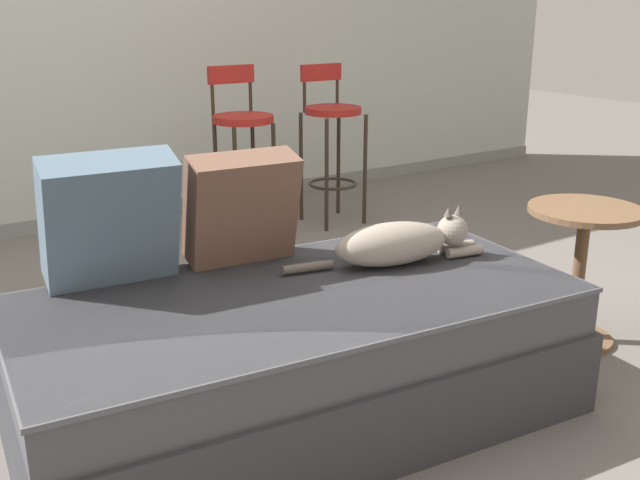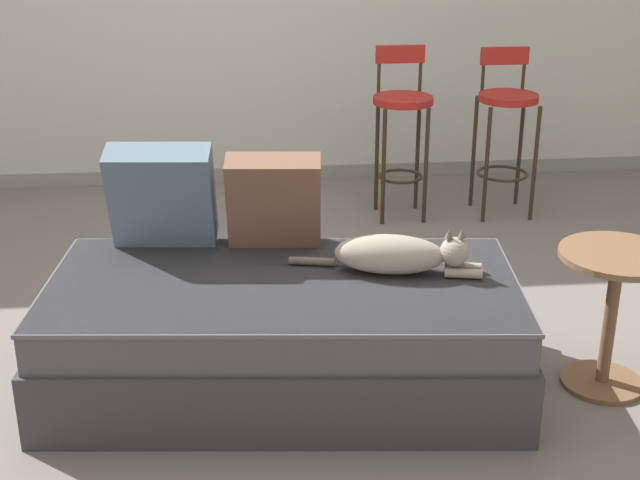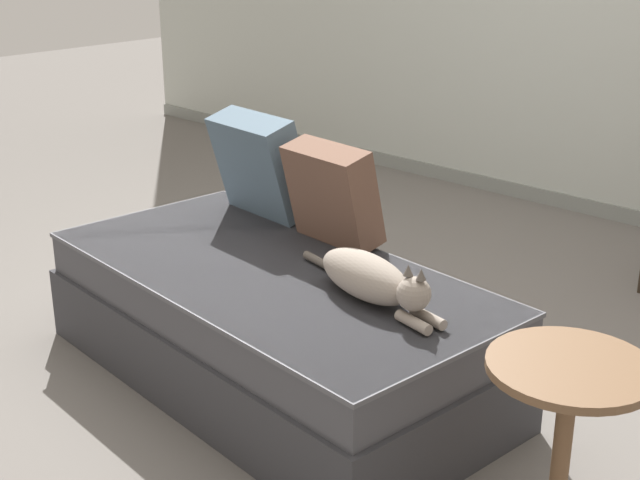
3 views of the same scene
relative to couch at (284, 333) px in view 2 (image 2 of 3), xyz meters
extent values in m
plane|color=#66605B|center=(0.00, 0.40, -0.23)|extent=(16.00, 16.00, 0.00)
cube|color=gray|center=(0.00, 2.60, -0.18)|extent=(8.00, 0.02, 0.09)
cube|color=#353539|center=(0.00, 0.00, -0.09)|extent=(1.87, 1.05, 0.28)
cube|color=#47474C|center=(0.00, 0.00, 0.14)|extent=(1.83, 1.01, 0.16)
cube|color=#525257|center=(0.00, 0.00, 0.21)|extent=(1.84, 1.02, 0.02)
cube|color=#4C6070|center=(-0.46, 0.39, 0.44)|extent=(0.44, 0.29, 0.44)
cube|color=brown|center=(-0.01, 0.35, 0.42)|extent=(0.39, 0.25, 0.40)
ellipsoid|color=gray|center=(0.41, 0.04, 0.29)|extent=(0.45, 0.25, 0.15)
sphere|color=gray|center=(0.65, -0.01, 0.32)|extent=(0.11, 0.11, 0.11)
cone|color=#544C44|center=(0.62, -0.01, 0.39)|extent=(0.03, 0.03, 0.04)
cone|color=#544C44|center=(0.67, -0.01, 0.39)|extent=(0.03, 0.03, 0.04)
cylinder|color=gray|center=(0.68, -0.04, 0.24)|extent=(0.14, 0.06, 0.04)
cylinder|color=gray|center=(0.69, 0.01, 0.24)|extent=(0.14, 0.06, 0.04)
cylinder|color=#544C44|center=(0.12, 0.13, 0.24)|extent=(0.18, 0.07, 0.03)
cylinder|color=#2D2319|center=(0.67, 1.71, 0.11)|extent=(0.02, 0.02, 0.67)
cylinder|color=#2D2319|center=(0.91, 1.71, 0.11)|extent=(0.02, 0.02, 0.67)
cylinder|color=#2D2319|center=(0.67, 1.96, 0.11)|extent=(0.02, 0.02, 0.67)
cylinder|color=#2D2319|center=(0.91, 1.96, 0.11)|extent=(0.02, 0.02, 0.67)
torus|color=#2D2319|center=(0.79, 1.84, 0.02)|extent=(0.26, 0.26, 0.02)
cylinder|color=maroon|center=(0.79, 1.84, 0.47)|extent=(0.34, 0.34, 0.04)
cylinder|color=#2D2319|center=(0.67, 1.97, 0.57)|extent=(0.02, 0.02, 0.25)
cylinder|color=#2D2319|center=(0.91, 1.97, 0.57)|extent=(0.02, 0.02, 0.25)
cube|color=maroon|center=(0.79, 1.97, 0.70)|extent=(0.28, 0.03, 0.10)
cylinder|color=#2D2319|center=(1.26, 1.69, 0.11)|extent=(0.02, 0.02, 0.67)
cylinder|color=#2D2319|center=(1.54, 1.69, 0.11)|extent=(0.02, 0.02, 0.67)
cylinder|color=#2D2319|center=(1.26, 1.98, 0.11)|extent=(0.02, 0.02, 0.67)
cylinder|color=#2D2319|center=(1.54, 1.98, 0.11)|extent=(0.02, 0.02, 0.67)
torus|color=#2D2319|center=(1.40, 1.84, 0.01)|extent=(0.30, 0.30, 0.02)
cylinder|color=maroon|center=(1.40, 1.84, 0.47)|extent=(0.34, 0.34, 0.04)
cylinder|color=#2D2319|center=(1.28, 1.97, 0.56)|extent=(0.02, 0.02, 0.23)
cylinder|color=#2D2319|center=(1.52, 1.97, 0.56)|extent=(0.02, 0.02, 0.23)
cube|color=maroon|center=(1.40, 1.97, 0.68)|extent=(0.28, 0.03, 0.10)
cylinder|color=brown|center=(1.24, -0.12, 0.04)|extent=(0.05, 0.05, 0.54)
cylinder|color=brown|center=(1.24, -0.12, -0.22)|extent=(0.32, 0.32, 0.02)
cylinder|color=brown|center=(1.24, -0.12, 0.32)|extent=(0.44, 0.44, 0.02)
camera|label=1|loc=(-1.16, -1.87, 1.10)|focal=42.00mm
camera|label=2|loc=(-0.16, -3.03, 1.61)|focal=50.00mm
camera|label=3|loc=(2.16, -2.06, 1.43)|focal=50.00mm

